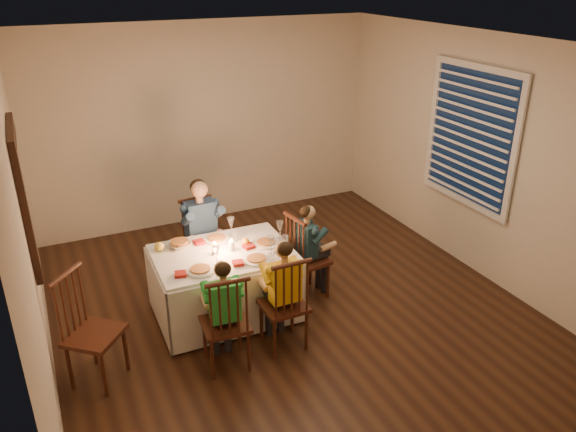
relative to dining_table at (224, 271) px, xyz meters
name	(u,v)px	position (x,y,z in m)	size (l,w,h in m)	color
ground	(289,307)	(0.62, -0.16, -0.49)	(5.00, 5.00, 0.00)	black
wall_left	(26,233)	(-1.63, -0.16, 0.81)	(0.02, 5.00, 2.60)	beige
wall_right	(477,156)	(2.87, -0.16, 0.81)	(0.02, 5.00, 2.60)	beige
wall_back	(207,125)	(0.62, 2.34, 0.81)	(4.50, 0.02, 2.60)	beige
ceiling	(289,43)	(0.62, -0.16, 2.11)	(5.00, 5.00, 0.00)	white
dining_table	(224,271)	(0.00, 0.00, 0.00)	(1.35, 0.99, 0.66)	silver
chair_adult	(206,281)	(0.01, 0.70, -0.49)	(0.39, 0.37, 0.94)	#381A0F
chair_near_left	(227,364)	(-0.25, -0.75, -0.49)	(0.39, 0.37, 0.94)	#381A0F
chair_near_right	(284,344)	(0.32, -0.70, -0.49)	(0.39, 0.37, 0.94)	#381A0F
chair_end	(307,294)	(0.90, -0.03, -0.49)	(0.39, 0.37, 0.94)	#381A0F
chair_extra	(102,378)	(-1.28, -0.47, -0.49)	(0.41, 0.39, 1.00)	#381A0F
adult	(206,281)	(0.01, 0.70, -0.49)	(0.42, 0.38, 1.18)	navy
child_green	(227,364)	(-0.25, -0.75, -0.49)	(0.33, 0.30, 1.03)	green
child_yellow	(284,344)	(0.32, -0.70, -0.49)	(0.35, 0.32, 1.07)	yellow
child_teal	(307,294)	(0.90, -0.03, -0.49)	(0.33, 0.30, 1.03)	#19343F
setting_adult	(217,239)	(0.03, 0.27, 0.21)	(0.26, 0.26, 0.02)	silver
setting_green	(200,271)	(-0.30, -0.26, 0.21)	(0.26, 0.26, 0.02)	silver
setting_yellow	(256,260)	(0.23, -0.29, 0.21)	(0.26, 0.26, 0.02)	silver
setting_teal	(266,243)	(0.44, -0.02, 0.21)	(0.26, 0.26, 0.02)	silver
candle_left	(215,249)	(-0.08, 0.00, 0.25)	(0.06, 0.06, 0.10)	white
candle_right	(232,246)	(0.09, 0.00, 0.25)	(0.06, 0.06, 0.10)	white
squash	(159,247)	(-0.54, 0.29, 0.24)	(0.09, 0.09, 0.09)	yellow
orange_fruit	(246,242)	(0.25, 0.04, 0.24)	(0.08, 0.08, 0.08)	orange
serving_bowl	(180,245)	(-0.34, 0.28, 0.23)	(0.22, 0.22, 0.05)	silver
wall_mirror	(24,195)	(-1.59, 0.14, 1.01)	(0.06, 0.95, 1.15)	black
window_blinds	(470,136)	(2.83, -0.06, 1.01)	(0.07, 1.34, 1.54)	black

